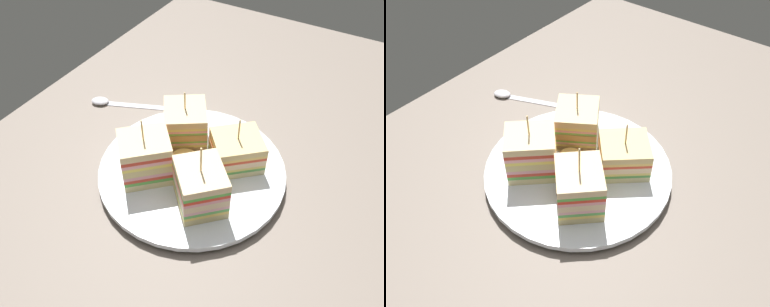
% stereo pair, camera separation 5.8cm
% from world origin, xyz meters
% --- Properties ---
extents(ground_plane, '(1.15, 0.73, 0.02)m').
position_xyz_m(ground_plane, '(0.00, 0.00, -0.01)').
color(ground_plane, slate).
extents(plate, '(0.29, 0.29, 0.02)m').
position_xyz_m(plate, '(0.00, 0.00, 0.01)').
color(plate, white).
rests_on(plate, ground_plane).
extents(sandwich_wedge_0, '(0.10, 0.10, 0.09)m').
position_xyz_m(sandwich_wedge_0, '(-0.04, 0.05, 0.04)').
color(sandwich_wedge_0, beige).
rests_on(sandwich_wedge_0, plate).
extents(sandwich_wedge_1, '(0.10, 0.09, 0.09)m').
position_xyz_m(sandwich_wedge_1, '(-0.05, -0.04, 0.05)').
color(sandwich_wedge_1, beige).
rests_on(sandwich_wedge_1, plate).
extents(sandwich_wedge_2, '(0.10, 0.10, 0.10)m').
position_xyz_m(sandwich_wedge_2, '(0.04, -0.05, 0.05)').
color(sandwich_wedge_2, beige).
rests_on(sandwich_wedge_2, plate).
extents(sandwich_wedge_3, '(0.10, 0.09, 0.11)m').
position_xyz_m(sandwich_wedge_3, '(0.05, 0.04, 0.05)').
color(sandwich_wedge_3, '#D7C383').
rests_on(sandwich_wedge_3, plate).
extents(chip_pile, '(0.06, 0.05, 0.02)m').
position_xyz_m(chip_pile, '(0.01, -0.01, 0.03)').
color(chip_pile, '#D6B868').
rests_on(chip_pile, plate).
extents(salad_garnish, '(0.08, 0.07, 0.01)m').
position_xyz_m(salad_garnish, '(-0.10, 0.02, 0.02)').
color(salad_garnish, '#439245').
rests_on(salad_garnish, plate).
extents(spoon, '(0.08, 0.15, 0.01)m').
position_xyz_m(spoon, '(-0.08, -0.22, 0.00)').
color(spoon, silver).
rests_on(spoon, ground_plane).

